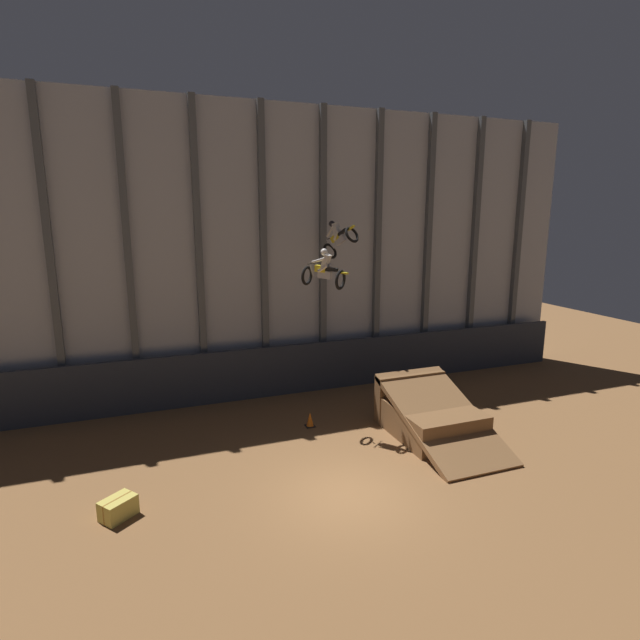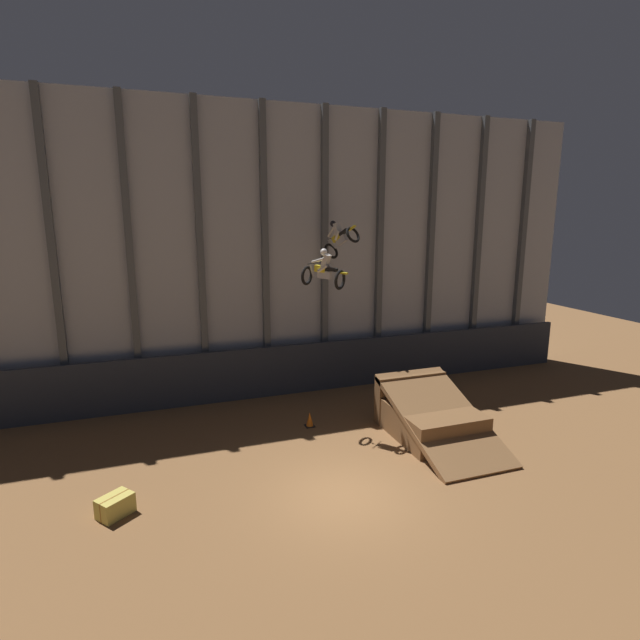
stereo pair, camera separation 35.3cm
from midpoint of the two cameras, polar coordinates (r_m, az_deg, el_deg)
The scene contains 9 objects.
ground_plane at distance 15.47m, azimuth 3.32°, elevation -19.39°, with size 60.00×60.00×0.00m, color brown.
arena_back_wall at distance 22.23m, azimuth -5.94°, elevation 7.54°, with size 32.00×0.40×12.70m.
lower_barrier at distance 22.58m, azimuth -5.24°, elevation -5.87°, with size 31.36×0.20×2.29m.
dirt_ramp at distance 19.40m, azimuth 12.81°, elevation -10.62°, with size 2.91×5.10×2.06m.
rider_bike_left_air at distance 18.32m, azimuth 0.99°, elevation 5.56°, with size 1.56×1.65×1.48m.
rider_bike_right_air at distance 21.26m, azimuth 2.78°, elevation 9.33°, with size 1.40×1.82×1.68m.
traffic_cone_near_ramp at distance 21.29m, azimuth 10.22°, elevation -9.61°, with size 0.36×0.36×0.58m.
traffic_cone_arena_edge at distance 19.65m, azimuth -0.66°, elevation -11.30°, with size 0.36×0.36×0.58m.
hay_bale_trackside at distance 15.46m, azimuth -21.72°, elevation -19.13°, with size 1.08×1.02×0.57m.
Camera 2 is at (-5.02, -12.21, 8.06)m, focal length 28.00 mm.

